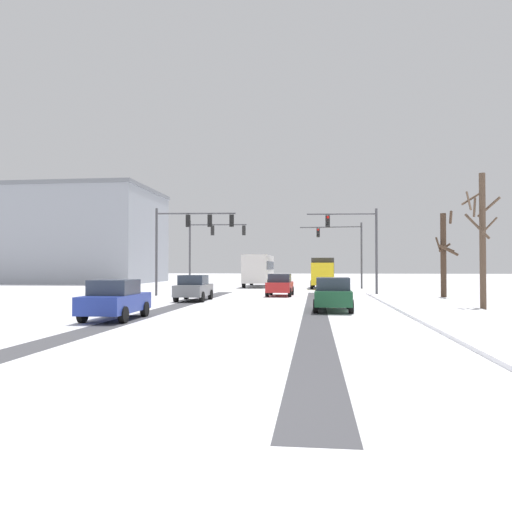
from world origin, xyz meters
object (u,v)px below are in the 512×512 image
(car_dark_green_third, at_px, (333,294))
(car_blue_fourth, at_px, (115,299))
(car_grey_second, at_px, (194,288))
(bus_oncoming, at_px, (259,268))
(traffic_signal_far_right, at_px, (344,244))
(car_red_lead, at_px, (280,285))
(bare_tree_sidewalk_far, at_px, (444,253))
(office_building_far_left_block, at_px, (69,236))
(traffic_signal_far_left, at_px, (209,240))
(traffic_signal_near_left, at_px, (188,231))
(traffic_signal_near_right, at_px, (358,237))
(box_truck_delivery, at_px, (323,272))
(bare_tree_sidewalk_mid, at_px, (482,237))

(car_dark_green_third, height_order, car_blue_fourth, same)
(car_grey_second, distance_m, bus_oncoming, 23.54)
(traffic_signal_far_right, height_order, car_red_lead, traffic_signal_far_right)
(bare_tree_sidewalk_far, bearing_deg, office_building_far_left_block, 146.19)
(traffic_signal_far_left, xyz_separation_m, office_building_far_left_block, (-23.60, 18.77, 1.73))
(traffic_signal_near_left, bearing_deg, car_dark_green_third, -48.99)
(car_red_lead, bearing_deg, car_dark_green_third, -74.35)
(traffic_signal_near_right, bearing_deg, traffic_signal_far_left, 147.69)
(box_truck_delivery, relative_size, office_building_far_left_block, 0.32)
(traffic_signal_far_left, height_order, bare_tree_sidewalk_mid, bare_tree_sidewalk_mid)
(traffic_signal_near_right, xyz_separation_m, bus_oncoming, (-9.24, 16.40, -2.38))
(traffic_signal_far_right, height_order, bare_tree_sidewalk_mid, bare_tree_sidewalk_mid)
(car_grey_second, xyz_separation_m, bare_tree_sidewalk_mid, (15.97, -4.57, 2.85))
(car_grey_second, relative_size, bare_tree_sidewalk_mid, 0.60)
(traffic_signal_near_right, height_order, car_red_lead, traffic_signal_near_right)
(car_blue_fourth, distance_m, box_truck_delivery, 32.34)
(traffic_signal_far_left, distance_m, bare_tree_sidewalk_mid, 26.99)
(car_blue_fourth, bearing_deg, bare_tree_sidewalk_far, 44.97)
(office_building_far_left_block, bearing_deg, car_blue_fourth, -60.82)
(car_dark_green_third, bearing_deg, traffic_signal_far_right, 85.50)
(car_blue_fourth, height_order, office_building_far_left_block, office_building_far_left_block)
(car_grey_second, bearing_deg, car_red_lead, 49.05)
(car_blue_fourth, distance_m, bus_oncoming, 34.97)
(traffic_signal_near_right, bearing_deg, traffic_signal_near_left, -172.27)
(car_blue_fourth, xyz_separation_m, office_building_far_left_block, (-25.41, 45.51, 5.53))
(traffic_signal_near_left, height_order, car_grey_second, traffic_signal_near_left)
(bus_oncoming, distance_m, office_building_far_left_block, 29.69)
(car_blue_fourth, height_order, bare_tree_sidewalk_far, bare_tree_sidewalk_far)
(traffic_signal_near_right, relative_size, car_grey_second, 1.58)
(traffic_signal_far_left, bearing_deg, box_truck_delivery, 22.24)
(car_dark_green_third, bearing_deg, bus_oncoming, 103.09)
(traffic_signal_near_left, distance_m, traffic_signal_near_right, 12.64)
(traffic_signal_far_left, bearing_deg, car_grey_second, -81.62)
(traffic_signal_near_right, xyz_separation_m, car_grey_second, (-10.77, -7.07, -3.56))
(traffic_signal_near_right, bearing_deg, office_building_far_left_block, 143.60)
(box_truck_delivery, xyz_separation_m, office_building_far_left_block, (-34.26, 14.41, 4.71))
(car_blue_fourth, bearing_deg, office_building_far_left_block, 119.18)
(traffic_signal_far_right, relative_size, office_building_far_left_block, 0.28)
(traffic_signal_near_left, xyz_separation_m, office_building_far_left_block, (-24.11, 28.71, 1.56))
(car_grey_second, bearing_deg, box_truck_delivery, 66.87)
(car_dark_green_third, height_order, office_building_far_left_block, office_building_far_left_block)
(car_red_lead, bearing_deg, bare_tree_sidewalk_far, -0.96)
(car_dark_green_third, xyz_separation_m, car_blue_fourth, (-8.91, -5.06, 0.00))
(traffic_signal_far_right, height_order, traffic_signal_near_right, same)
(traffic_signal_far_left, relative_size, car_red_lead, 1.57)
(traffic_signal_near_right, height_order, car_dark_green_third, traffic_signal_near_right)
(car_grey_second, bearing_deg, bare_tree_sidewalk_mid, -15.97)
(car_red_lead, xyz_separation_m, bare_tree_sidewalk_far, (11.59, -0.20, 2.29))
(bare_tree_sidewalk_far, bearing_deg, traffic_signal_near_left, -179.21)
(box_truck_delivery, bearing_deg, car_red_lead, -103.61)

